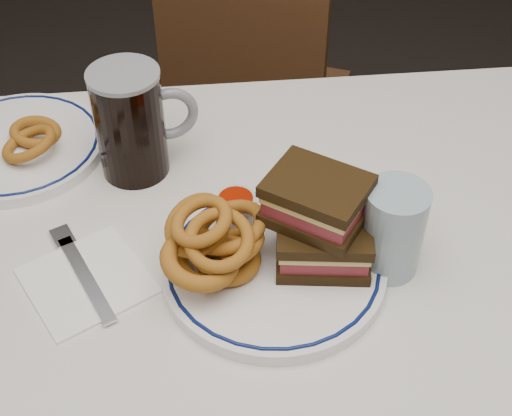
{
  "coord_description": "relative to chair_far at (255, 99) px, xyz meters",
  "views": [
    {
      "loc": [
        0.0,
        -0.59,
        1.42
      ],
      "look_at": [
        0.07,
        0.02,
        0.84
      ],
      "focal_mm": 50.0,
      "sensor_mm": 36.0,
      "label": 1
    }
  ],
  "objects": [
    {
      "name": "dining_table",
      "position": [
        -0.14,
        -0.83,
        0.21
      ],
      "size": [
        1.27,
        0.87,
        0.75
      ],
      "color": "silver",
      "rests_on": "floor"
    },
    {
      "name": "chair_far",
      "position": [
        0.0,
        0.0,
        0.0
      ],
      "size": [
        0.49,
        0.49,
        0.81
      ],
      "color": "#3F2314",
      "rests_on": "floor"
    },
    {
      "name": "main_plate",
      "position": [
        -0.06,
        -0.83,
        0.32
      ],
      "size": [
        0.28,
        0.28,
        0.02
      ],
      "color": "white",
      "rests_on": "dining_table"
    },
    {
      "name": "reuben_sandwich",
      "position": [
        -0.0,
        -0.82,
        0.39
      ],
      "size": [
        0.14,
        0.14,
        0.12
      ],
      "color": "black",
      "rests_on": "main_plate"
    },
    {
      "name": "onion_rings_main",
      "position": [
        -0.13,
        -0.83,
        0.37
      ],
      "size": [
        0.14,
        0.14,
        0.11
      ],
      "color": "brown",
      "rests_on": "main_plate"
    },
    {
      "name": "ketchup_ramekin",
      "position": [
        -0.1,
        -0.74,
        0.35
      ],
      "size": [
        0.06,
        0.06,
        0.03
      ],
      "color": "silver",
      "rests_on": "main_plate"
    },
    {
      "name": "beer_mug",
      "position": [
        -0.23,
        -0.61,
        0.39
      ],
      "size": [
        0.15,
        0.1,
        0.16
      ],
      "color": "black",
      "rests_on": "dining_table"
    },
    {
      "name": "water_glass",
      "position": [
        0.08,
        -0.83,
        0.37
      ],
      "size": [
        0.08,
        0.08,
        0.12
      ],
      "primitive_type": "cylinder",
      "color": "#8EAAB8",
      "rests_on": "dining_table"
    },
    {
      "name": "far_plate",
      "position": [
        -0.41,
        -0.55,
        0.32
      ],
      "size": [
        0.26,
        0.26,
        0.02
      ],
      "color": "white",
      "rests_on": "dining_table"
    },
    {
      "name": "onion_rings_far",
      "position": [
        -0.38,
        -0.56,
        0.34
      ],
      "size": [
        0.09,
        0.12,
        0.05
      ],
      "color": "brown",
      "rests_on": "far_plate"
    },
    {
      "name": "napkin_fork",
      "position": [
        -0.29,
        -0.82,
        0.31
      ],
      "size": [
        0.19,
        0.19,
        0.01
      ],
      "color": "white",
      "rests_on": "dining_table"
    }
  ]
}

